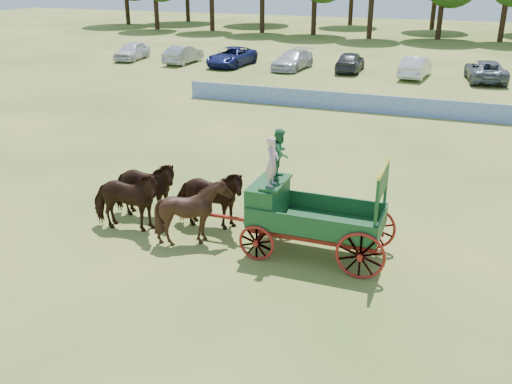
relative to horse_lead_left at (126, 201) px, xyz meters
The scene contains 8 objects.
ground 7.15m from the horse_lead_left, ahead, with size 160.00×160.00×0.00m, color tan.
horse_lead_left is the anchor object (origin of this frame).
horse_lead_right 1.10m from the horse_lead_left, 90.00° to the left, with size 1.11×2.44×2.06m, color black.
horse_wheel_left 2.40m from the horse_lead_left, ahead, with size 1.67×1.87×2.06m, color black.
horse_wheel_right 2.64m from the horse_lead_left, 24.62° to the left, with size 1.11×2.44×2.06m, color black.
farm_dray 5.44m from the horse_lead_left, ahead, with size 6.00×2.00×3.64m.
sponsor_banner 19.50m from the horse_lead_left, 71.91° to the left, with size 26.00×0.08×1.05m, color #1F3CAA.
parked_cars 30.99m from the horse_lead_left, 87.23° to the left, with size 42.04×6.26×1.64m.
Camera 1 is at (2.72, -14.69, 8.05)m, focal length 40.00 mm.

